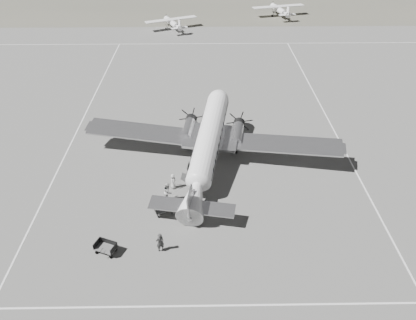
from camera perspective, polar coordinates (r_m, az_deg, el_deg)
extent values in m
plane|color=slate|center=(39.55, 4.17, -2.94)|extent=(260.00, 260.00, 0.00)
cube|color=white|center=(29.80, 6.33, -19.63)|extent=(60.00, 0.15, 0.01)
cube|color=white|center=(42.29, 20.61, -2.59)|extent=(0.15, 80.00, 0.01)
cube|color=white|center=(49.90, -17.88, 4.05)|extent=(0.15, 60.00, 0.01)
cube|color=white|center=(75.20, 1.78, 16.06)|extent=(90.00, 0.15, 0.01)
imported|color=#303030|center=(32.39, -6.76, -11.41)|extent=(0.77, 0.67, 1.78)
imported|color=#B3B3B1|center=(36.76, -5.65, -4.48)|extent=(0.76, 0.96, 1.95)
imported|color=#B0B0AE|center=(38.27, -4.95, -2.99)|extent=(0.75, 0.89, 1.55)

